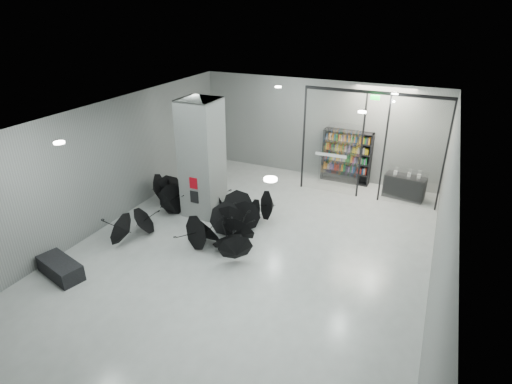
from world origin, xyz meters
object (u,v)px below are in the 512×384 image
at_px(bookshelf, 347,157).
at_px(umbrella_cluster, 204,219).
at_px(shop_counter, 404,187).
at_px(bench, 60,268).
at_px(column, 202,159).

xyz_separation_m(bookshelf, umbrella_cluster, (-3.31, -5.72, -0.76)).
height_order(shop_counter, umbrella_cluster, umbrella_cluster).
bearing_deg(bookshelf, bench, -117.96).
relative_size(shop_counter, umbrella_cluster, 0.25).
distance_m(bookshelf, shop_counter, 2.55).
distance_m(bench, umbrella_cluster, 4.44).
bearing_deg(bookshelf, column, -127.19).
distance_m(bookshelf, umbrella_cluster, 6.65).
xyz_separation_m(bench, bookshelf, (5.49, 9.58, 0.84)).
relative_size(bench, shop_counter, 0.98).
height_order(bookshelf, shop_counter, bookshelf).
distance_m(bench, shop_counter, 11.91).
bearing_deg(bench, column, 86.26).
height_order(bench, umbrella_cluster, umbrella_cluster).
distance_m(column, umbrella_cluster, 2.02).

